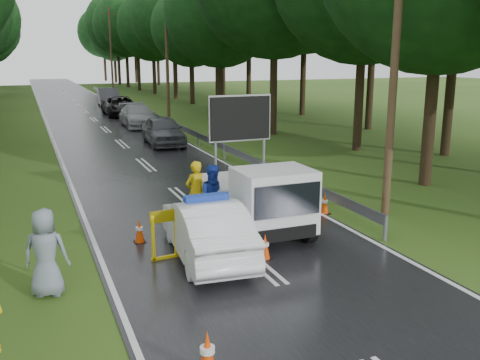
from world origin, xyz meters
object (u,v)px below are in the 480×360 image
barrier (208,216)px  queue_car_first (163,130)px  queue_car_third (121,106)px  queue_car_second (138,116)px  queue_car_fourth (108,97)px  police_sedan (207,229)px  civilian (215,199)px  work_truck (256,197)px  officer (195,192)px

barrier → queue_car_first: queue_car_first is taller
queue_car_third → queue_car_second: bearing=-89.9°
queue_car_fourth → police_sedan: bearing=-91.9°
civilian → work_truck: bearing=-15.1°
queue_car_third → officer: bearing=-94.8°
queue_car_second → queue_car_third: size_ratio=0.94×
barrier → queue_car_third: queue_car_third is taller
police_sedan → queue_car_third: (3.29, 31.11, 0.04)m
queue_car_second → queue_car_third: 7.06m
police_sedan → barrier: 0.43m
officer → queue_car_second: (2.67, 21.35, -0.17)m
civilian → queue_car_third: bearing=89.3°
work_truck → queue_car_third: size_ratio=0.85×
queue_car_third → queue_car_first: bearing=-90.5°
queue_car_third → queue_car_fourth: bearing=88.9°
work_truck → civilian: size_ratio=2.42×
police_sedan → queue_car_third: size_ratio=0.81×
officer → queue_car_fourth: officer is taller
queue_car_first → queue_car_third: bearing=91.5°
officer → queue_car_third: bearing=-116.2°
barrier → queue_car_third: 30.93m
police_sedan → civilian: 1.86m
barrier → queue_car_fourth: (3.40, 39.20, -0.09)m
queue_car_second → officer: bearing=-96.4°
officer → queue_car_third: size_ratio=0.34×
work_truck → queue_car_third: (1.44, 29.81, -0.23)m
police_sedan → queue_car_second: police_sedan is taller
queue_car_fourth → civilian: bearing=-91.0°
officer → queue_car_fourth: 36.95m
queue_car_third → work_truck: bearing=-92.1°
police_sedan → work_truck: size_ratio=0.96×
police_sedan → barrier: size_ratio=1.48×
civilian → queue_car_fourth: size_ratio=0.37×
work_truck → queue_car_first: work_truck is taller
queue_car_first → queue_car_fourth: size_ratio=0.90×
barrier → civilian: bearing=58.2°
police_sedan → queue_car_first: size_ratio=0.96×
barrier → queue_car_first: (2.85, 15.98, -0.15)m
work_truck → barrier: bearing=-150.7°
police_sedan → barrier: police_sedan is taller
barrier → officer: 2.41m
officer → queue_car_third: (2.73, 28.40, -0.16)m
police_sedan → officer: officer is taller
work_truck → queue_car_fourth: bearing=87.2°
police_sedan → work_truck: 2.28m
police_sedan → queue_car_fourth: (3.55, 39.53, 0.13)m
barrier → queue_car_third: size_ratio=0.55×
barrier → queue_car_second: size_ratio=0.58×
police_sedan → queue_car_second: bearing=-93.0°
queue_car_second → queue_car_third: queue_car_third is taller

